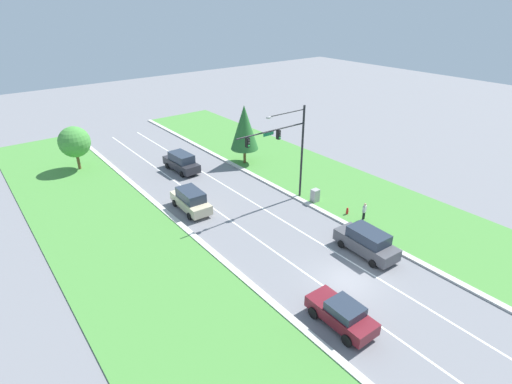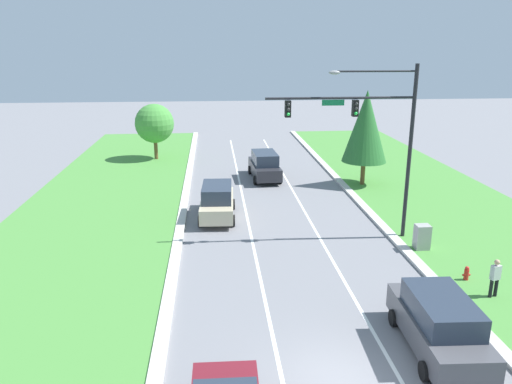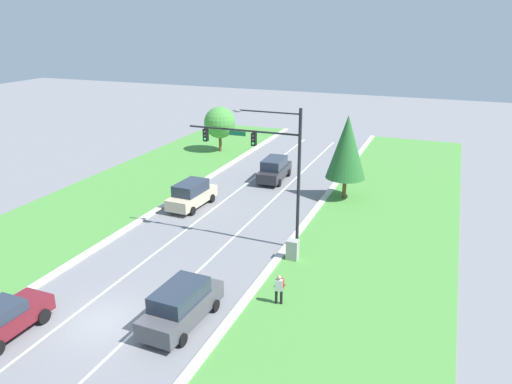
# 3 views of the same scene
# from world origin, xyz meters

# --- Properties ---
(ground_plane) EXTENTS (160.00, 160.00, 0.00)m
(ground_plane) POSITION_xyz_m (0.00, 0.00, 0.00)
(ground_plane) COLOR slate
(curb_strip_right) EXTENTS (0.50, 90.00, 0.15)m
(curb_strip_right) POSITION_xyz_m (5.65, 0.00, 0.07)
(curb_strip_right) COLOR beige
(curb_strip_right) RESTS_ON ground_plane
(curb_strip_left) EXTENTS (0.50, 90.00, 0.15)m
(curb_strip_left) POSITION_xyz_m (-5.65, 0.00, 0.07)
(curb_strip_left) COLOR beige
(curb_strip_left) RESTS_ON ground_plane
(grass_verge_right) EXTENTS (10.00, 90.00, 0.08)m
(grass_verge_right) POSITION_xyz_m (10.90, 0.00, 0.04)
(grass_verge_right) COLOR #4C8E3D
(grass_verge_right) RESTS_ON ground_plane
(lane_stripe_inner_left) EXTENTS (0.14, 81.00, 0.01)m
(lane_stripe_inner_left) POSITION_xyz_m (-1.80, 0.00, 0.00)
(lane_stripe_inner_left) COLOR white
(lane_stripe_inner_left) RESTS_ON ground_plane
(lane_stripe_inner_right) EXTENTS (0.14, 81.00, 0.01)m
(lane_stripe_inner_right) POSITION_xyz_m (1.80, 0.00, 0.00)
(lane_stripe_inner_right) COLOR white
(lane_stripe_inner_right) RESTS_ON ground_plane
(traffic_signal_mast) EXTENTS (7.49, 0.41, 8.96)m
(traffic_signal_mast) POSITION_xyz_m (4.22, 11.39, 5.89)
(traffic_signal_mast) COLOR black
(traffic_signal_mast) RESTS_ON ground_plane
(burgundy_sedan) EXTENTS (2.08, 4.37, 1.66)m
(burgundy_sedan) POSITION_xyz_m (-3.59, -2.49, 0.86)
(burgundy_sedan) COLOR maroon
(burgundy_sedan) RESTS_ON ground_plane
(charcoal_suv) EXTENTS (2.26, 5.16, 2.07)m
(charcoal_suv) POSITION_xyz_m (0.16, 24.07, 1.05)
(charcoal_suv) COLOR #28282D
(charcoal_suv) RESTS_ON ground_plane
(graphite_suv) EXTENTS (2.29, 5.06, 2.00)m
(graphite_suv) POSITION_xyz_m (3.54, 1.33, 1.01)
(graphite_suv) COLOR #4C4C51
(graphite_suv) RESTS_ON ground_plane
(champagne_suv) EXTENTS (2.23, 4.94, 2.03)m
(champagne_suv) POSITION_xyz_m (-3.55, 15.39, 1.03)
(champagne_suv) COLOR beige
(champagne_suv) RESTS_ON ground_plane
(utility_cabinet) EXTENTS (0.70, 0.60, 1.32)m
(utility_cabinet) POSITION_xyz_m (6.48, 9.62, 0.66)
(utility_cabinet) COLOR #9E9E99
(utility_cabinet) RESTS_ON ground_plane
(pedestrian) EXTENTS (0.42, 0.31, 1.69)m
(pedestrian) POSITION_xyz_m (7.35, 4.58, 0.94)
(pedestrian) COLOR black
(pedestrian) RESTS_ON ground_plane
(fire_hydrant) EXTENTS (0.34, 0.20, 0.70)m
(fire_hydrant) POSITION_xyz_m (7.02, 6.12, 0.34)
(fire_hydrant) COLOR red
(fire_hydrant) RESTS_ON ground_plane
(conifer_near_right_tree) EXTENTS (3.16, 3.16, 6.86)m
(conifer_near_right_tree) POSITION_xyz_m (7.06, 21.61, 4.31)
(conifer_near_right_tree) COLOR brown
(conifer_near_right_tree) RESTS_ON ground_plane
(oak_near_left_tree) EXTENTS (3.40, 3.40, 4.95)m
(oak_near_left_tree) POSITION_xyz_m (-8.76, 31.49, 3.24)
(oak_near_left_tree) COLOR brown
(oak_near_left_tree) RESTS_ON ground_plane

